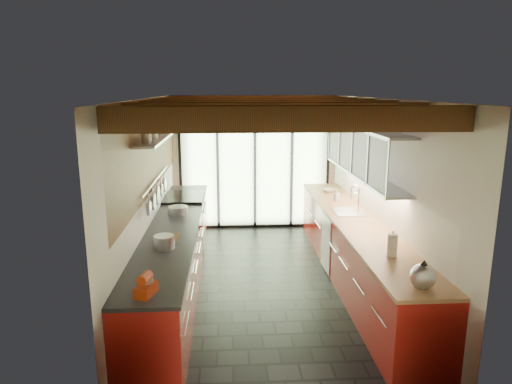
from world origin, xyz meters
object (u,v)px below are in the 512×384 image
at_px(paper_towel, 392,246).
at_px(soap_bottle, 337,195).
at_px(bowl, 329,190).
at_px(stand_mixer, 146,286).
at_px(kettle, 423,275).

height_order(paper_towel, soap_bottle, paper_towel).
bearing_deg(soap_bottle, bowl, 90.00).
distance_m(paper_towel, bowl, 3.23).
relative_size(stand_mixer, kettle, 0.79).
height_order(stand_mixer, kettle, kettle).
xyz_separation_m(paper_towel, bowl, (0.00, 3.23, -0.10)).
distance_m(paper_towel, soap_bottle, 2.59).
bearing_deg(kettle, bowl, 90.00).
xyz_separation_m(kettle, soap_bottle, (0.00, 3.40, -0.04)).
xyz_separation_m(stand_mixer, kettle, (2.54, -0.01, 0.04)).
bearing_deg(kettle, paper_towel, 90.00).
height_order(kettle, bowl, kettle).
relative_size(kettle, paper_towel, 1.13).
height_order(stand_mixer, soap_bottle, stand_mixer).
xyz_separation_m(soap_bottle, bowl, (0.00, 0.63, -0.06)).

